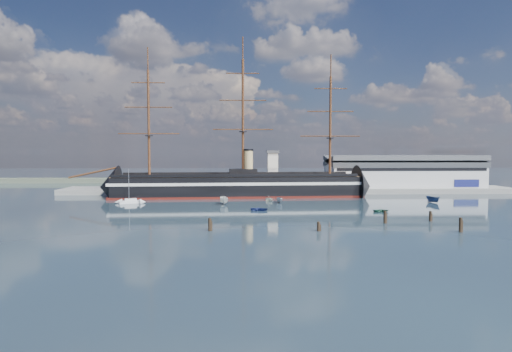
{
  "coord_description": "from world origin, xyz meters",
  "views": [
    {
      "loc": [
        -9.49,
        -96.12,
        16.36
      ],
      "look_at": [
        -4.92,
        35.0,
        9.0
      ],
      "focal_mm": 30.0,
      "sensor_mm": 36.0,
      "label": 1
    }
  ],
  "objects": [
    {
      "name": "piling_near_left",
      "position": [
        -16.04,
        -8.05,
        0.0
      ],
      "size": [
        0.64,
        0.64,
        3.4
      ],
      "primitive_type": "cylinder",
      "color": "black",
      "rests_on": "ground"
    },
    {
      "name": "motorboat_c",
      "position": [
        2.87,
        40.34,
        0.0
      ],
      "size": [
        5.51,
        2.2,
        2.17
      ],
      "primitive_type": "imported",
      "rotation": [
        0.0,
        0.0,
        0.04
      ],
      "color": "gray",
      "rests_on": "ground"
    },
    {
      "name": "quay",
      "position": [
        10.0,
        76.0,
        0.0
      ],
      "size": [
        180.0,
        18.0,
        2.0
      ],
      "primitive_type": "cube",
      "color": "slate",
      "rests_on": "ground"
    },
    {
      "name": "piling_far_right",
      "position": [
        35.16,
        2.48,
        0.0
      ],
      "size": [
        0.64,
        0.64,
        3.14
      ],
      "primitive_type": "cylinder",
      "color": "black",
      "rests_on": "ground"
    },
    {
      "name": "ground",
      "position": [
        0.0,
        40.0,
        0.0
      ],
      "size": [
        600.0,
        600.0,
        0.0
      ],
      "primitive_type": "plane",
      "color": "#1D252E",
      "rests_on": "ground"
    },
    {
      "name": "motorboat_d",
      "position": [
        -0.23,
        45.63,
        0.0
      ],
      "size": [
        5.94,
        5.41,
        2.07
      ],
      "primitive_type": "imported",
      "rotation": [
        0.0,
        0.0,
        0.67
      ],
      "color": "beige",
      "rests_on": "ground"
    },
    {
      "name": "piling_extra",
      "position": [
        35.27,
        -11.15,
        0.0
      ],
      "size": [
        0.64,
        0.64,
        3.7
      ],
      "primitive_type": "cylinder",
      "color": "black",
      "rests_on": "ground"
    },
    {
      "name": "motorboat_f",
      "position": [
        52.73,
        39.54,
        0.0
      ],
      "size": [
        7.03,
        4.34,
        2.64
      ],
      "primitive_type": "imported",
      "rotation": [
        0.0,
        0.0,
        0.31
      ],
      "color": "navy",
      "rests_on": "ground"
    },
    {
      "name": "motorboat_a",
      "position": [
        -14.81,
        36.66,
        0.0
      ],
      "size": [
        7.95,
        3.65,
        3.07
      ],
      "primitive_type": "imported",
      "rotation": [
        0.0,
        0.0,
        0.11
      ],
      "color": "silver",
      "rests_on": "ground"
    },
    {
      "name": "sailboat",
      "position": [
        -44.73,
        40.47,
        0.71
      ],
      "size": [
        7.18,
        4.6,
        11.11
      ],
      "rotation": [
        0.0,
        0.0,
        0.4
      ],
      "color": "silver",
      "rests_on": "ground"
    },
    {
      "name": "motorboat_b",
      "position": [
        -4.42,
        22.2,
        0.0
      ],
      "size": [
        1.77,
        3.2,
        1.41
      ],
      "primitive_type": "imported",
      "rotation": [
        0.0,
        0.0,
        1.38
      ],
      "color": "navy",
      "rests_on": "ground"
    },
    {
      "name": "warehouse",
      "position": [
        58.0,
        80.0,
        7.98
      ],
      "size": [
        63.0,
        21.0,
        11.6
      ],
      "color": "#B7BABC",
      "rests_on": "ground"
    },
    {
      "name": "piling_near_mid",
      "position": [
        6.48,
        -9.01,
        0.0
      ],
      "size": [
        0.64,
        0.64,
        2.68
      ],
      "primitive_type": "cylinder",
      "color": "black",
      "rests_on": "ground"
    },
    {
      "name": "piling_near_right",
      "position": [
        23.5,
        0.17,
        0.0
      ],
      "size": [
        0.64,
        0.64,
        3.59
      ],
      "primitive_type": "cylinder",
      "color": "black",
      "rests_on": "ground"
    },
    {
      "name": "motorboat_e",
      "position": [
        28.79,
        18.6,
        0.0
      ],
      "size": [
        1.28,
        2.75,
        1.25
      ],
      "primitive_type": "imported",
      "rotation": [
        0.0,
        0.0,
        1.65
      ],
      "color": "#245A45",
      "rests_on": "ground"
    },
    {
      "name": "quay_tower",
      "position": [
        3.0,
        73.0,
        9.75
      ],
      "size": [
        5.0,
        5.0,
        15.0
      ],
      "color": "silver",
      "rests_on": "ground"
    },
    {
      "name": "warship",
      "position": [
        -12.54,
        60.0,
        4.04
      ],
      "size": [
        113.33,
        21.43,
        53.94
      ],
      "rotation": [
        0.0,
        0.0,
        0.06
      ],
      "color": "black",
      "rests_on": "ground"
    }
  ]
}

